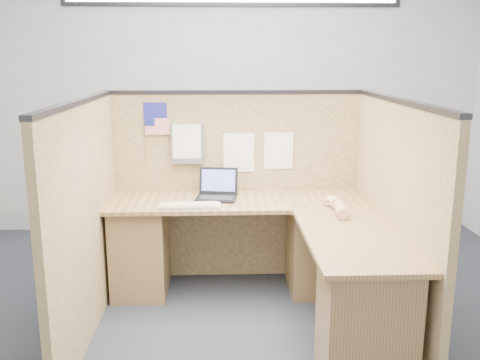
{
  "coord_description": "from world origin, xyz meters",
  "views": [
    {
      "loc": [
        -0.14,
        -3.21,
        1.79
      ],
      "look_at": [
        0.01,
        0.5,
        0.92
      ],
      "focal_mm": 40.0,
      "sensor_mm": 36.0,
      "label": 1
    }
  ],
  "objects_px": {
    "l_desk": "(266,261)",
    "mouse": "(332,203)",
    "laptop": "(216,191)",
    "keyboard": "(190,206)"
  },
  "relations": [
    {
      "from": "mouse",
      "to": "keyboard",
      "type": "bearing_deg",
      "value": -180.0
    },
    {
      "from": "l_desk",
      "to": "mouse",
      "type": "xyz_separation_m",
      "value": [
        0.49,
        0.19,
        0.36
      ]
    },
    {
      "from": "laptop",
      "to": "mouse",
      "type": "distance_m",
      "value": 0.88
    },
    {
      "from": "l_desk",
      "to": "laptop",
      "type": "xyz_separation_m",
      "value": [
        -0.35,
        0.47,
        0.39
      ]
    },
    {
      "from": "keyboard",
      "to": "mouse",
      "type": "bearing_deg",
      "value": -0.6
    },
    {
      "from": "l_desk",
      "to": "laptop",
      "type": "distance_m",
      "value": 0.7
    },
    {
      "from": "laptop",
      "to": "mouse",
      "type": "bearing_deg",
      "value": -10.49
    },
    {
      "from": "l_desk",
      "to": "mouse",
      "type": "distance_m",
      "value": 0.64
    },
    {
      "from": "l_desk",
      "to": "laptop",
      "type": "bearing_deg",
      "value": 126.81
    },
    {
      "from": "keyboard",
      "to": "mouse",
      "type": "distance_m",
      "value": 1.02
    }
  ]
}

